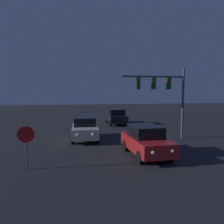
{
  "coord_description": "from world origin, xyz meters",
  "views": [
    {
      "loc": [
        -2.45,
        -0.31,
        3.79
      ],
      "look_at": [
        0.0,
        13.61,
        2.4
      ],
      "focal_mm": 35.0,
      "sensor_mm": 36.0,
      "label": 1
    }
  ],
  "objects_px": {
    "car_far": "(116,116)",
    "traffic_signal_mast": "(165,90)",
    "car_near": "(146,141)",
    "stop_sign": "(26,139)",
    "car_mid": "(85,128)"
  },
  "relations": [
    {
      "from": "car_far",
      "to": "traffic_signal_mast",
      "type": "relative_size",
      "value": 0.76
    },
    {
      "from": "car_near",
      "to": "stop_sign",
      "type": "bearing_deg",
      "value": 6.84
    },
    {
      "from": "car_near",
      "to": "car_far",
      "type": "bearing_deg",
      "value": -96.41
    },
    {
      "from": "car_near",
      "to": "traffic_signal_mast",
      "type": "xyz_separation_m",
      "value": [
        2.84,
        3.97,
        2.92
      ]
    },
    {
      "from": "car_near",
      "to": "car_mid",
      "type": "relative_size",
      "value": 1.01
    },
    {
      "from": "stop_sign",
      "to": "car_near",
      "type": "bearing_deg",
      "value": 10.51
    },
    {
      "from": "car_near",
      "to": "car_far",
      "type": "height_order",
      "value": "same"
    },
    {
      "from": "car_near",
      "to": "stop_sign",
      "type": "distance_m",
      "value": 6.53
    },
    {
      "from": "car_near",
      "to": "car_mid",
      "type": "bearing_deg",
      "value": -59.41
    },
    {
      "from": "car_mid",
      "to": "car_far",
      "type": "distance_m",
      "value": 8.15
    },
    {
      "from": "car_mid",
      "to": "car_far",
      "type": "xyz_separation_m",
      "value": [
        3.88,
        7.17,
        0.0
      ]
    },
    {
      "from": "car_far",
      "to": "traffic_signal_mast",
      "type": "xyz_separation_m",
      "value": [
        2.26,
        -8.05,
        2.92
      ]
    },
    {
      "from": "car_near",
      "to": "traffic_signal_mast",
      "type": "relative_size",
      "value": 0.77
    },
    {
      "from": "car_near",
      "to": "car_far",
      "type": "relative_size",
      "value": 1.02
    },
    {
      "from": "car_mid",
      "to": "stop_sign",
      "type": "distance_m",
      "value": 6.81
    }
  ]
}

